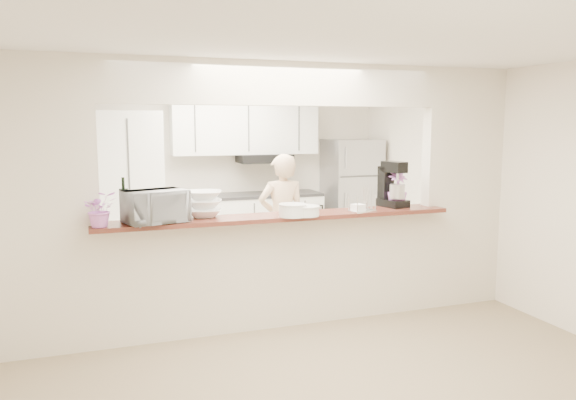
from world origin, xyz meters
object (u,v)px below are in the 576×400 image
refrigerator (351,196)px  toaster_oven (155,207)px  stand_mixer (392,186)px  person (282,221)px

refrigerator → toaster_oven: refrigerator is taller
toaster_oven → stand_mixer: 2.40m
refrigerator → toaster_oven: 4.24m
refrigerator → person: size_ratio=1.08×
toaster_oven → stand_mixer: (2.40, 0.17, 0.07)m
stand_mixer → person: 1.51m
stand_mixer → refrigerator: bearing=72.7°
refrigerator → toaster_oven: bearing=-139.3°
refrigerator → toaster_oven: size_ratio=3.34×
person → toaster_oven: bearing=42.1°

